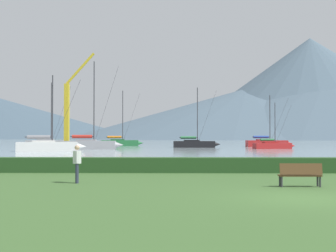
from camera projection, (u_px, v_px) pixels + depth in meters
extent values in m
plane|color=#3D602D|center=(304.00, 199.00, 15.26)|extent=(1000.00, 1000.00, 0.00)
cube|color=#8C9EA3|center=(189.00, 142.00, 152.20)|extent=(320.00, 246.00, 0.00)
cube|color=#284C23|center=(251.00, 165.00, 26.26)|extent=(80.00, 1.20, 0.83)
cube|color=#9E9EA3|center=(89.00, 145.00, 72.37)|extent=(8.22, 3.36, 1.26)
cone|color=#9E9EA3|center=(119.00, 145.00, 72.63)|extent=(1.45, 1.17, 1.07)
cube|color=gray|center=(86.00, 142.00, 72.35)|extent=(3.12, 2.15, 0.80)
cylinder|color=#333338|center=(94.00, 103.00, 72.55)|extent=(0.16, 0.16, 12.92)
cylinder|color=#333338|center=(82.00, 137.00, 72.33)|extent=(3.61, 0.41, 0.14)
cylinder|color=red|center=(82.00, 137.00, 72.33)|extent=(3.10, 0.74, 0.50)
cylinder|color=#333338|center=(106.00, 105.00, 72.65)|extent=(3.81, 0.32, 12.28)
cube|color=red|center=(267.00, 144.00, 88.67)|extent=(7.73, 3.07, 1.19)
cone|color=red|center=(289.00, 144.00, 88.86)|extent=(1.36, 1.09, 1.01)
cube|color=#A52020|center=(264.00, 141.00, 88.66)|extent=(2.92, 1.99, 0.76)
cylinder|color=#333338|center=(270.00, 119.00, 88.80)|extent=(0.15, 0.15, 9.10)
cylinder|color=#333338|center=(261.00, 137.00, 88.65)|extent=(3.41, 0.34, 0.13)
cylinder|color=#2847A3|center=(261.00, 137.00, 88.65)|extent=(2.92, 0.66, 0.48)
cylinder|color=#333338|center=(279.00, 120.00, 88.87)|extent=(3.60, 0.26, 8.66)
cube|color=black|center=(194.00, 144.00, 82.71)|extent=(7.31, 2.85, 1.13)
cone|color=black|center=(217.00, 144.00, 82.86)|extent=(1.28, 1.03, 0.96)
cube|color=black|center=(192.00, 142.00, 82.70)|extent=(2.76, 1.87, 0.72)
cylinder|color=#333338|center=(197.00, 116.00, 82.84)|extent=(0.14, 0.14, 9.99)
cylinder|color=#333338|center=(188.00, 138.00, 82.70)|extent=(3.23, 0.30, 0.12)
cylinder|color=#2D7542|center=(188.00, 138.00, 82.70)|extent=(2.77, 0.60, 0.45)
cylinder|color=#333338|center=(207.00, 117.00, 82.89)|extent=(3.41, 0.22, 9.50)
cube|color=white|center=(47.00, 147.00, 61.90)|extent=(8.23, 4.65, 1.23)
cone|color=white|center=(81.00, 147.00, 63.01)|extent=(1.57, 1.36, 1.04)
cube|color=silver|center=(44.00, 143.00, 61.80)|extent=(3.29, 2.57, 0.78)
cylinder|color=#333338|center=(52.00, 111.00, 62.17)|extent=(0.16, 0.16, 9.45)
cylinder|color=#333338|center=(39.00, 137.00, 61.66)|extent=(3.42, 1.06, 0.13)
cylinder|color=gray|center=(39.00, 137.00, 61.66)|extent=(3.00, 1.27, 0.49)
cylinder|color=#333338|center=(67.00, 113.00, 62.62)|extent=(3.58, 1.02, 8.99)
cube|color=#9E9EA3|center=(48.00, 144.00, 87.88)|extent=(7.88, 3.13, 1.21)
cone|color=#9E9EA3|center=(71.00, 144.00, 88.08)|extent=(1.39, 1.11, 1.03)
cube|color=gray|center=(45.00, 141.00, 87.87)|extent=(2.98, 2.03, 0.77)
cylinder|color=#333338|center=(51.00, 113.00, 88.03)|extent=(0.15, 0.15, 11.43)
cylinder|color=#333338|center=(42.00, 137.00, 87.86)|extent=(3.48, 0.35, 0.13)
cylinder|color=#2847A3|center=(42.00, 137.00, 87.86)|extent=(2.98, 0.67, 0.49)
cylinder|color=#333338|center=(61.00, 114.00, 88.11)|extent=(3.67, 0.27, 10.87)
cube|color=#236B38|center=(120.00, 143.00, 95.43)|extent=(7.78, 3.77, 1.17)
cone|color=#236B38|center=(140.00, 143.00, 96.07)|extent=(1.43, 1.20, 1.00)
cube|color=#206032|center=(117.00, 141.00, 95.38)|extent=(3.03, 2.23, 0.75)
cylinder|color=#333338|center=(123.00, 117.00, 95.64)|extent=(0.15, 0.15, 10.65)
cylinder|color=#333338|center=(114.00, 137.00, 95.30)|extent=(3.33, 0.69, 0.13)
cylinder|color=orange|center=(114.00, 137.00, 95.30)|extent=(2.89, 0.94, 0.47)
cylinder|color=#333338|center=(131.00, 118.00, 95.90)|extent=(3.50, 0.63, 10.12)
cube|color=red|center=(272.00, 146.00, 74.50)|extent=(6.09, 2.90, 0.92)
cone|color=red|center=(292.00, 146.00, 74.96)|extent=(1.11, 0.93, 0.78)
cube|color=#A52020|center=(270.00, 144.00, 74.46)|extent=(2.37, 1.73, 0.58)
cylinder|color=#333338|center=(275.00, 124.00, 74.64)|extent=(0.12, 0.12, 6.85)
cylinder|color=#333338|center=(267.00, 140.00, 74.40)|extent=(2.61, 0.52, 0.10)
cylinder|color=#2D7542|center=(267.00, 140.00, 74.40)|extent=(2.27, 0.72, 0.37)
cylinder|color=#333338|center=(283.00, 125.00, 74.83)|extent=(2.75, 0.46, 6.52)
cube|color=brown|center=(300.00, 176.00, 18.86)|extent=(1.69, 0.45, 0.06)
cube|color=brown|center=(301.00, 169.00, 18.68)|extent=(1.69, 0.13, 0.45)
cylinder|color=#333338|center=(318.00, 181.00, 19.01)|extent=(0.08, 0.08, 0.45)
cylinder|color=#333338|center=(280.00, 181.00, 19.04)|extent=(0.08, 0.08, 0.45)
cylinder|color=#333338|center=(320.00, 182.00, 18.68)|extent=(0.08, 0.08, 0.45)
cylinder|color=#333338|center=(282.00, 181.00, 18.71)|extent=(0.08, 0.08, 0.45)
cylinder|color=#2D3347|center=(77.00, 173.00, 20.22)|extent=(0.14, 0.14, 0.85)
cylinder|color=#2D3347|center=(77.00, 173.00, 20.39)|extent=(0.14, 0.14, 0.85)
cylinder|color=silver|center=(77.00, 157.00, 20.32)|extent=(0.36, 0.36, 0.55)
cylinder|color=silver|center=(77.00, 157.00, 20.08)|extent=(0.09, 0.09, 0.50)
cylinder|color=silver|center=(77.00, 156.00, 20.56)|extent=(0.09, 0.09, 0.50)
sphere|color=tan|center=(77.00, 148.00, 20.33)|extent=(0.22, 0.22, 0.22)
cube|color=#333338|center=(67.00, 146.00, 80.16)|extent=(2.00, 2.00, 0.80)
cube|color=gold|center=(67.00, 113.00, 80.28)|extent=(0.80, 0.80, 10.22)
cube|color=gold|center=(80.00, 69.00, 80.40)|extent=(4.91, 0.36, 5.44)
cone|color=#4C6070|center=(247.00, 114.00, 339.79)|extent=(257.88, 257.88, 36.56)
cone|color=#4C6070|center=(310.00, 88.00, 355.58)|extent=(213.94, 213.94, 76.54)
cone|color=#4C6070|center=(326.00, 108.00, 328.98)|extent=(263.31, 263.31, 43.63)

